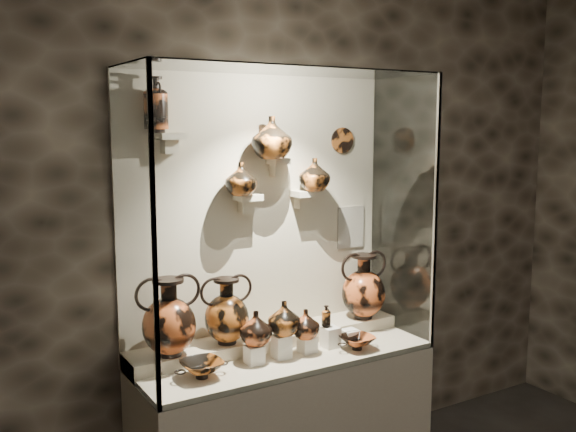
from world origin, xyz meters
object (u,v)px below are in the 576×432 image
object	(u,v)px
amphora_left	(169,317)
jug_a	(256,328)
amphora_mid	(226,311)
lekythos_small	(326,315)
ovoid_vase_a	(241,179)
ovoid_vase_b	(272,138)
jug_b	(284,318)
lekythos_tall	(156,101)
kylix_right	(357,341)
ovoid_vase_c	(314,174)
kylix_left	(202,367)
jug_c	(305,324)
amphora_right	(363,286)

from	to	relation	value
amphora_left	jug_a	distance (m)	0.47
amphora_mid	jug_a	distance (m)	0.21
lekythos_small	amphora_mid	bearing A→B (deg)	158.27
ovoid_vase_a	lekythos_small	bearing A→B (deg)	-32.07
lekythos_small	ovoid_vase_b	size ratio (longest dim) A/B	0.60
ovoid_vase_a	jug_b	bearing A→B (deg)	-65.55
amphora_left	lekythos_tall	distance (m)	1.13
kylix_right	lekythos_tall	size ratio (longest dim) A/B	0.76
ovoid_vase_a	amphora_left	bearing A→B (deg)	-173.17
amphora_mid	ovoid_vase_c	world-z (taller)	ovoid_vase_c
ovoid_vase_b	amphora_mid	bearing A→B (deg)	173.92
lekythos_small	lekythos_tall	distance (m)	1.52
kylix_left	ovoid_vase_a	world-z (taller)	ovoid_vase_a
amphora_left	kylix_left	distance (m)	0.32
amphora_left	jug_b	size ratio (longest dim) A/B	2.21
jug_c	kylix_left	xyz separation A→B (m)	(-0.64, -0.02, -0.12)
amphora_mid	kylix_left	bearing A→B (deg)	-125.57
amphora_right	kylix_right	size ratio (longest dim) A/B	1.66
lekythos_tall	amphora_mid	bearing A→B (deg)	-12.60
jug_b	kylix_left	bearing A→B (deg)	167.80
jug_a	jug_b	distance (m)	0.17
amphora_mid	kylix_left	xyz separation A→B (m)	(-0.25, -0.23, -0.20)
amphora_left	kylix_left	size ratio (longest dim) A/B	1.52
ovoid_vase_b	jug_c	bearing A→B (deg)	-84.45
jug_b	lekythos_tall	bearing A→B (deg)	139.04
amphora_right	jug_c	size ratio (longest dim) A/B	2.47
amphora_left	ovoid_vase_a	distance (m)	0.85
amphora_mid	lekythos_tall	size ratio (longest dim) A/B	1.15
amphora_right	ovoid_vase_b	size ratio (longest dim) A/B	1.71
jug_b	jug_c	distance (m)	0.14
ovoid_vase_b	ovoid_vase_c	distance (m)	0.38
amphora_left	lekythos_small	world-z (taller)	amphora_left
jug_b	ovoid_vase_b	world-z (taller)	ovoid_vase_b
kylix_right	ovoid_vase_a	world-z (taller)	ovoid_vase_a
jug_b	ovoid_vase_b	bearing A→B (deg)	60.41
amphora_mid	amphora_left	bearing A→B (deg)	-164.55
amphora_left	ovoid_vase_b	size ratio (longest dim) A/B	1.75
amphora_right	ovoid_vase_b	xyz separation A→B (m)	(-0.63, 0.05, 0.93)
jug_a	lekythos_tall	bearing A→B (deg)	151.34
ovoid_vase_a	amphora_right	bearing A→B (deg)	-8.07
jug_a	jug_c	xyz separation A→B (m)	(0.30, -0.03, -0.02)
kylix_right	ovoid_vase_a	xyz separation A→B (m)	(-0.55, 0.36, 0.93)
kylix_right	ovoid_vase_a	size ratio (longest dim) A/B	1.33
kylix_right	ovoid_vase_c	world-z (taller)	ovoid_vase_c
ovoid_vase_b	amphora_right	bearing A→B (deg)	-16.88
ovoid_vase_a	ovoid_vase_b	size ratio (longest dim) A/B	0.77
jug_b	lekythos_small	size ratio (longest dim) A/B	1.31
amphora_left	amphora_right	size ratio (longest dim) A/B	1.02
lekythos_tall	ovoid_vase_c	xyz separation A→B (m)	(0.95, -0.03, -0.42)
jug_b	ovoid_vase_b	size ratio (longest dim) A/B	0.79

